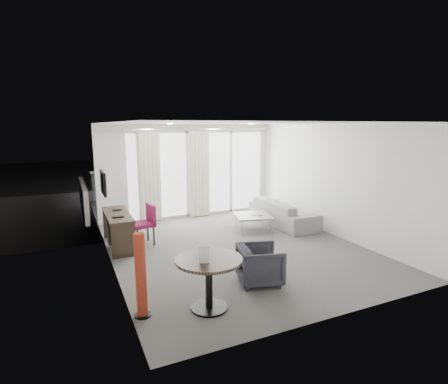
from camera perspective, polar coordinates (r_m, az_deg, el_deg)
name	(u,v)px	position (r m, az deg, el deg)	size (l,w,h in m)	color
floor	(236,248)	(7.50, 1.92, -9.07)	(5.00, 6.00, 0.00)	#55524E
ceiling	(237,123)	(7.05, 2.06, 11.21)	(5.00, 6.00, 0.00)	white
wall_left	(109,198)	(6.47, -18.26, -0.89)	(0.00, 6.00, 2.60)	silver
wall_right	(332,180)	(8.56, 17.15, 1.93)	(0.00, 6.00, 2.60)	silver
wall_front	(340,225)	(4.74, 18.44, -5.07)	(5.00, 0.00, 2.60)	silver
window_panel	(199,174)	(10.01, -4.11, 3.03)	(4.00, 0.02, 2.38)	white
window_frame	(199,174)	(9.99, -4.08, 3.02)	(4.10, 0.06, 2.44)	white
curtain_left	(150,177)	(9.44, -12.03, 2.35)	(0.60, 0.20, 2.38)	beige
curtain_right	(199,174)	(9.84, -4.04, 2.90)	(0.60, 0.20, 2.38)	beige
curtain_track	(190,129)	(9.66, -5.56, 10.17)	(4.80, 0.04, 0.04)	#B2B2B7
downlight_a	(170,124)	(8.22, -8.79, 10.96)	(0.12, 0.12, 0.02)	#FFE0B2
downlight_b	(251,124)	(9.03, 4.38, 11.03)	(0.12, 0.12, 0.02)	#FFE0B2
desk	(118,230)	(7.81, -16.89, -5.96)	(0.48, 1.54, 0.72)	#30241A
tv	(103,183)	(7.88, -19.16, 1.45)	(0.05, 0.80, 0.50)	black
desk_chair	(143,225)	(7.77, -13.16, -5.26)	(0.48, 0.45, 0.88)	maroon
round_table	(209,284)	(5.05, -2.46, -14.73)	(0.94, 0.94, 0.75)	#332619
menu_card	(204,265)	(4.76, -3.25, -11.82)	(0.13, 0.02, 0.24)	white
red_lamp	(141,276)	(4.91, -13.43, -13.12)	(0.23, 0.23, 1.17)	#9E2E1A
tub_armchair	(260,265)	(5.85, 5.91, -11.70)	(0.67, 0.69, 0.63)	#27272D
coffee_table	(252,222)	(8.70, 4.65, -4.96)	(0.85, 0.85, 0.38)	gray
remote	(259,216)	(8.61, 5.77, -3.99)	(0.05, 0.17, 0.02)	black
magazine	(257,216)	(8.65, 5.47, -3.90)	(0.24, 0.31, 0.02)	gray
sofa	(283,212)	(9.28, 9.58, -3.26)	(2.18, 0.85, 0.64)	gray
terrace_slab	(183,206)	(11.64, -6.63, -2.21)	(5.60, 3.00, 0.12)	#4D4D50
rattan_chair_a	(204,191)	(11.35, -3.23, 0.12)	(0.61, 0.61, 0.89)	brown
rattan_chair_b	(226,188)	(12.37, 0.32, 0.67)	(0.51, 0.51, 0.74)	brown
rattan_table	(200,194)	(11.92, -4.01, -0.32)	(0.51, 0.51, 0.51)	brown
balustrade	(171,182)	(12.90, -8.67, 1.55)	(5.50, 0.06, 1.05)	#B2B2B7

